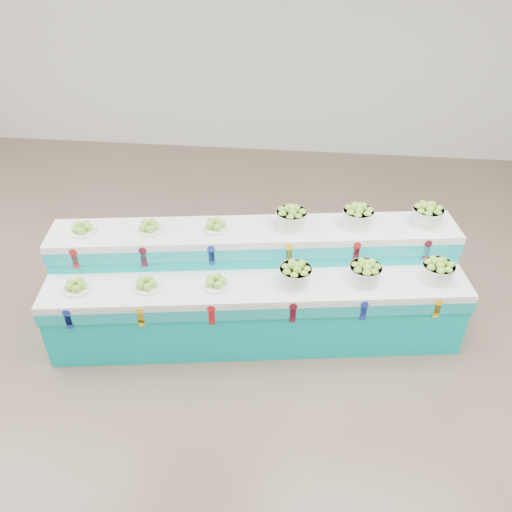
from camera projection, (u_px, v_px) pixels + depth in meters
name	position (u px, v px, depth m)	size (l,w,h in m)	color
ground	(149.00, 360.00, 4.86)	(10.00, 10.00, 0.00)	brown
back_wall	(226.00, 23.00, 7.77)	(10.00, 10.00, 0.00)	silver
display_stand	(256.00, 287.00, 4.96)	(3.88, 1.00, 1.02)	#06BCB7
plate_lower_left	(76.00, 285.00, 4.55)	(0.25, 0.25, 0.10)	white
plate_lower_mid	(146.00, 283.00, 4.57)	(0.25, 0.25, 0.10)	white
plate_lower_right	(216.00, 282.00, 4.60)	(0.25, 0.25, 0.10)	white
basket_lower_left	(296.00, 274.00, 4.59)	(0.29, 0.29, 0.22)	silver
basket_lower_mid	(365.00, 272.00, 4.61)	(0.29, 0.29, 0.22)	silver
basket_lower_right	(438.00, 270.00, 4.63)	(0.29, 0.29, 0.22)	silver
plate_upper_left	(82.00, 228.00, 4.77)	(0.25, 0.25, 0.10)	white
plate_upper_mid	(149.00, 226.00, 4.79)	(0.25, 0.25, 0.10)	white
plate_upper_right	(215.00, 225.00, 4.82)	(0.25, 0.25, 0.10)	white
basket_upper_left	(291.00, 218.00, 4.81)	(0.29, 0.29, 0.22)	silver
basket_upper_mid	(358.00, 216.00, 4.83)	(0.29, 0.29, 0.22)	silver
basket_upper_right	(427.00, 214.00, 4.85)	(0.29, 0.29, 0.22)	silver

